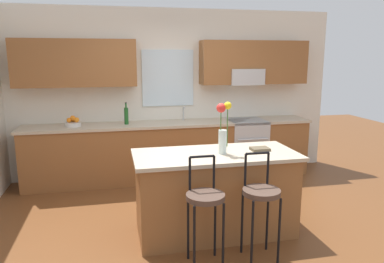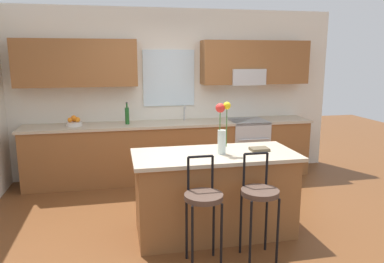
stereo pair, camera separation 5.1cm
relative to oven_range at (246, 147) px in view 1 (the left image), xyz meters
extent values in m
plane|color=brown|center=(-1.25, -1.68, -0.46)|extent=(14.00, 14.00, 0.00)
cube|color=silver|center=(-1.25, 0.38, 0.89)|extent=(5.60, 0.12, 2.70)
cube|color=brown|center=(-2.66, 0.15, 1.39)|extent=(1.78, 0.34, 0.70)
cube|color=brown|center=(0.16, 0.15, 1.39)|extent=(1.78, 0.34, 0.70)
cube|color=silver|center=(-1.25, 0.31, 1.14)|extent=(0.84, 0.03, 0.90)
cube|color=#B7BABC|center=(0.00, 0.12, 1.16)|extent=(0.56, 0.36, 0.26)
cube|color=brown|center=(-1.25, 0.02, -0.02)|extent=(4.50, 0.60, 0.88)
cube|color=#BCAD93|center=(-1.25, 0.02, 0.44)|extent=(4.56, 0.64, 0.04)
cube|color=#B7BABC|center=(-1.02, 0.02, 0.39)|extent=(0.54, 0.38, 0.11)
cylinder|color=#B7BABC|center=(-1.02, 0.18, 0.57)|extent=(0.02, 0.02, 0.22)
cylinder|color=#B7BABC|center=(-1.02, 0.12, 0.68)|extent=(0.02, 0.12, 0.02)
cube|color=#B7BABC|center=(0.00, 0.00, 0.00)|extent=(0.60, 0.60, 0.92)
cube|color=black|center=(0.00, -0.29, -0.06)|extent=(0.52, 0.02, 0.40)
cylinder|color=#B7BABC|center=(0.00, -0.33, 0.20)|extent=(0.50, 0.02, 0.02)
cube|color=brown|center=(-1.09, -1.94, -0.02)|extent=(1.70, 0.73, 0.88)
cube|color=#BCAD93|center=(-1.09, -1.94, 0.44)|extent=(1.78, 0.81, 0.04)
cylinder|color=black|center=(-1.50, -2.70, -0.13)|extent=(0.02, 0.02, 0.66)
cylinder|color=black|center=(-1.23, -2.70, -0.13)|extent=(0.02, 0.02, 0.66)
cylinder|color=black|center=(-1.50, -2.43, -0.13)|extent=(0.02, 0.02, 0.66)
cylinder|color=black|center=(-1.23, -2.43, -0.13)|extent=(0.02, 0.02, 0.66)
cylinder|color=#4C382D|center=(-1.36, -2.56, 0.23)|extent=(0.36, 0.36, 0.05)
cylinder|color=black|center=(-1.48, -2.43, 0.41)|extent=(0.02, 0.02, 0.32)
cylinder|color=black|center=(-1.24, -2.43, 0.41)|extent=(0.02, 0.02, 0.32)
cylinder|color=black|center=(-1.36, -2.43, 0.57)|extent=(0.23, 0.02, 0.02)
cylinder|color=black|center=(-0.95, -2.70, -0.13)|extent=(0.02, 0.02, 0.66)
cylinder|color=black|center=(-0.68, -2.70, -0.13)|extent=(0.02, 0.02, 0.66)
cylinder|color=black|center=(-0.95, -2.43, -0.13)|extent=(0.02, 0.02, 0.66)
cylinder|color=black|center=(-0.68, -2.43, -0.13)|extent=(0.02, 0.02, 0.66)
cylinder|color=#4C382D|center=(-0.81, -2.56, 0.23)|extent=(0.36, 0.36, 0.05)
cylinder|color=black|center=(-0.93, -2.43, 0.41)|extent=(0.02, 0.02, 0.32)
cylinder|color=black|center=(-0.69, -2.43, 0.41)|extent=(0.02, 0.02, 0.32)
cylinder|color=black|center=(-0.81, -2.43, 0.57)|extent=(0.23, 0.02, 0.02)
cylinder|color=silver|center=(-1.02, -1.98, 0.59)|extent=(0.09, 0.09, 0.26)
cylinder|color=#3D722D|center=(-0.97, -1.98, 0.76)|extent=(0.01, 0.01, 0.44)
sphere|color=yellow|center=(-0.97, -1.98, 0.98)|extent=(0.08, 0.08, 0.08)
cylinder|color=#3D722D|center=(-1.05, -1.98, 0.75)|extent=(0.01, 0.01, 0.42)
sphere|color=red|center=(-1.05, -1.98, 0.96)|extent=(0.10, 0.10, 0.10)
cube|color=brown|center=(-0.57, -1.93, 0.48)|extent=(0.20, 0.15, 0.03)
cylinder|color=silver|center=(-2.74, 0.02, 0.49)|extent=(0.24, 0.24, 0.06)
sphere|color=orange|center=(-2.69, 0.02, 0.56)|extent=(0.08, 0.08, 0.08)
sphere|color=orange|center=(-2.74, 0.08, 0.56)|extent=(0.08, 0.08, 0.08)
sphere|color=orange|center=(-2.79, 0.02, 0.56)|extent=(0.07, 0.07, 0.07)
sphere|color=orange|center=(-2.74, 0.02, 0.59)|extent=(0.08, 0.08, 0.08)
cylinder|color=#1E5923|center=(-1.95, 0.02, 0.59)|extent=(0.06, 0.06, 0.26)
cylinder|color=#1E5923|center=(-1.95, 0.02, 0.75)|extent=(0.03, 0.03, 0.07)
cylinder|color=black|center=(-1.95, 0.02, 0.79)|extent=(0.03, 0.03, 0.02)
camera|label=1|loc=(-2.17, -5.64, 1.49)|focal=34.36mm
camera|label=2|loc=(-2.12, -5.65, 1.49)|focal=34.36mm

